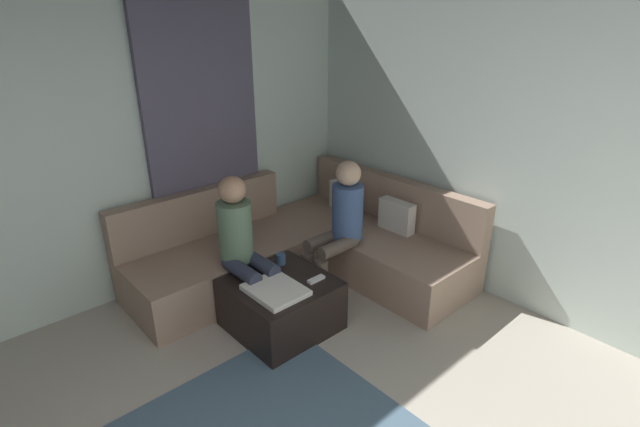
% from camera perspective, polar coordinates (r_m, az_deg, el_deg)
% --- Properties ---
extents(wall_back, '(6.00, 0.12, 2.70)m').
position_cam_1_polar(wall_back, '(3.95, 31.63, 4.82)').
color(wall_back, silver).
rests_on(wall_back, ground_plane).
extents(wall_left, '(0.12, 6.00, 2.70)m').
position_cam_1_polar(wall_left, '(4.13, -30.53, 5.72)').
color(wall_left, silver).
rests_on(wall_left, ground_plane).
extents(curtain_panel, '(0.06, 1.10, 2.50)m').
position_cam_1_polar(curtain_panel, '(4.49, -13.77, 8.10)').
color(curtain_panel, '#595166').
rests_on(curtain_panel, ground_plane).
extents(sectional_couch, '(2.10, 2.55, 0.87)m').
position_cam_1_polar(sectional_couch, '(4.55, -1.51, -4.15)').
color(sectional_couch, '#9E7F6B').
rests_on(sectional_couch, ground_plane).
extents(ottoman, '(0.76, 0.76, 0.42)m').
position_cam_1_polar(ottoman, '(3.85, -4.76, -10.90)').
color(ottoman, black).
rests_on(ottoman, ground_plane).
extents(folded_blanket, '(0.44, 0.36, 0.04)m').
position_cam_1_polar(folded_blanket, '(3.60, -5.42, -9.22)').
color(folded_blanket, white).
rests_on(folded_blanket, ottoman).
extents(coffee_mug, '(0.08, 0.08, 0.10)m').
position_cam_1_polar(coffee_mug, '(3.96, -4.77, -5.51)').
color(coffee_mug, '#334C72').
rests_on(coffee_mug, ottoman).
extents(game_remote, '(0.05, 0.15, 0.02)m').
position_cam_1_polar(game_remote, '(3.73, -0.47, -7.98)').
color(game_remote, white).
rests_on(game_remote, ottoman).
extents(person_on_couch_back, '(0.30, 0.60, 1.20)m').
position_cam_1_polar(person_on_couch_back, '(4.17, 2.39, -1.05)').
color(person_on_couch_back, brown).
rests_on(person_on_couch_back, ground_plane).
extents(person_on_couch_side, '(0.60, 0.30, 1.20)m').
position_cam_1_polar(person_on_couch_side, '(3.84, -9.38, -3.57)').
color(person_on_couch_side, '#2D3347').
rests_on(person_on_couch_side, ground_plane).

